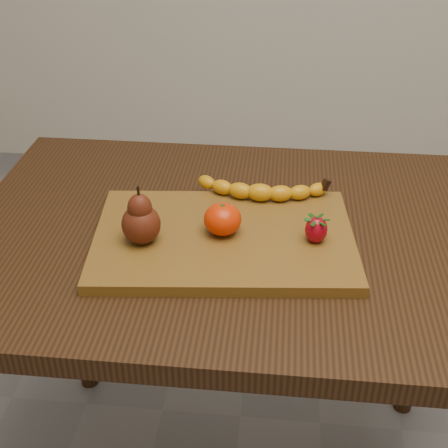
# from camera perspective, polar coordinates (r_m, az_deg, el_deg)

# --- Properties ---
(table) EXTENTS (1.00, 0.70, 0.76)m
(table) POSITION_cam_1_polar(r_m,az_deg,el_deg) (1.19, 1.08, -4.43)
(table) COLOR black
(table) RESTS_ON ground
(cutting_board) EXTENTS (0.48, 0.34, 0.02)m
(cutting_board) POSITION_cam_1_polar(r_m,az_deg,el_deg) (1.09, -0.00, -1.33)
(cutting_board) COLOR brown
(cutting_board) RESTS_ON table
(banana) EXTENTS (0.22, 0.06, 0.03)m
(banana) POSITION_cam_1_polar(r_m,az_deg,el_deg) (1.18, 3.32, 2.90)
(banana) COLOR orange
(banana) RESTS_ON cutting_board
(pear) EXTENTS (0.07, 0.07, 0.10)m
(pear) POSITION_cam_1_polar(r_m,az_deg,el_deg) (1.05, -7.66, 0.85)
(pear) COLOR #4F1D0C
(pear) RESTS_ON cutting_board
(mandarin) EXTENTS (0.07, 0.07, 0.06)m
(mandarin) POSITION_cam_1_polar(r_m,az_deg,el_deg) (1.07, -0.13, 0.45)
(mandarin) COLOR red
(mandarin) RESTS_ON cutting_board
(strawberry) EXTENTS (0.04, 0.04, 0.05)m
(strawberry) POSITION_cam_1_polar(r_m,az_deg,el_deg) (1.06, 8.43, -0.44)
(strawberry) COLOR #980412
(strawberry) RESTS_ON cutting_board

